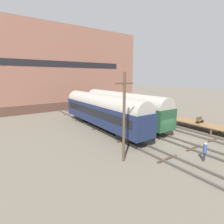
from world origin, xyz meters
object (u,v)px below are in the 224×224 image
at_px(train_car_green, 122,106).
at_px(bench, 200,120).
at_px(train_car_navy, 101,110).
at_px(utility_pole, 124,117).
at_px(person_worker, 205,150).

bearing_deg(train_car_green, bench, -53.20).
bearing_deg(train_car_navy, utility_pole, -110.19).
bearing_deg(utility_pole, person_worker, -35.50).
height_order(train_car_navy, utility_pole, utility_pole).
xyz_separation_m(train_car_navy, bench, (11.29, -8.32, -1.42)).
bearing_deg(train_car_green, utility_pole, -127.10).
relative_size(train_car_navy, utility_pole, 2.28).
height_order(train_car_green, utility_pole, utility_pole).
bearing_deg(bench, train_car_navy, 143.61).
xyz_separation_m(bench, utility_pole, (-14.79, -1.20, 2.63)).
bearing_deg(utility_pole, bench, 4.63).
height_order(train_car_green, train_car_navy, train_car_green).
xyz_separation_m(person_worker, utility_pole, (-5.90, 4.21, 3.03)).
relative_size(bench, utility_pole, 0.18).
xyz_separation_m(train_car_green, train_car_navy, (-4.38, -0.91, 0.02)).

